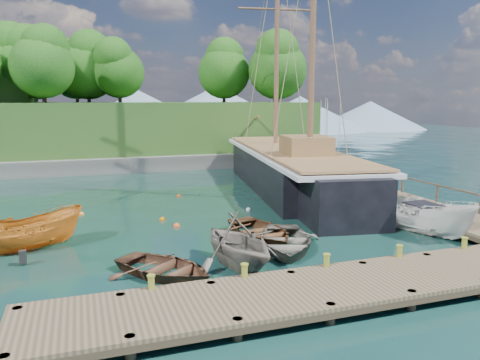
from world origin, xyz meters
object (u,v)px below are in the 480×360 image
at_px(rowboat_0, 165,276).
at_px(schooner, 290,172).
at_px(cabin_boat_white, 421,234).
at_px(motorboat_orange, 31,250).
at_px(rowboat_1, 237,266).
at_px(rowboat_3, 285,249).
at_px(rowboat_2, 260,239).

bearing_deg(rowboat_0, schooner, 11.36).
xyz_separation_m(cabin_boat_white, schooner, (-1.11, 12.31, 1.23)).
relative_size(motorboat_orange, cabin_boat_white, 0.87).
xyz_separation_m(rowboat_1, rowboat_3, (2.57, 1.27, 0.00)).
distance_m(rowboat_1, rowboat_2, 3.70).
bearing_deg(schooner, rowboat_1, -112.82).
relative_size(rowboat_1, rowboat_2, 0.93).
distance_m(rowboat_0, rowboat_2, 5.84).
distance_m(rowboat_3, schooner, 13.76).
height_order(rowboat_0, rowboat_3, rowboat_3).
bearing_deg(rowboat_0, rowboat_3, -24.67).
bearing_deg(schooner, motorboat_orange, -141.89).
bearing_deg(rowboat_3, schooner, 84.41).
height_order(rowboat_2, rowboat_3, rowboat_3).
distance_m(rowboat_1, schooner, 16.11).
distance_m(rowboat_2, cabin_boat_white, 7.73).
relative_size(rowboat_0, schooner, 0.14).
relative_size(rowboat_3, schooner, 0.16).
bearing_deg(rowboat_0, rowboat_2, -6.62).
relative_size(rowboat_2, schooner, 0.15).
bearing_deg(rowboat_2, motorboat_orange, 162.47).
distance_m(rowboat_0, motorboat_orange, 6.82).
bearing_deg(rowboat_3, rowboat_1, -133.46).
relative_size(rowboat_2, motorboat_orange, 0.99).
distance_m(rowboat_1, cabin_boat_white, 9.75).
xyz_separation_m(motorboat_orange, schooner, (16.19, 8.88, 1.23)).
xyz_separation_m(rowboat_0, schooner, (11.35, 13.70, 1.23)).
height_order(rowboat_1, motorboat_orange, rowboat_1).
xyz_separation_m(rowboat_0, rowboat_1, (2.80, 0.10, 0.00)).
xyz_separation_m(rowboat_2, cabin_boat_white, (7.54, -1.74, 0.00)).
xyz_separation_m(rowboat_3, cabin_boat_white, (7.09, 0.01, 0.00)).
xyz_separation_m(rowboat_0, rowboat_3, (5.38, 1.37, 0.00)).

